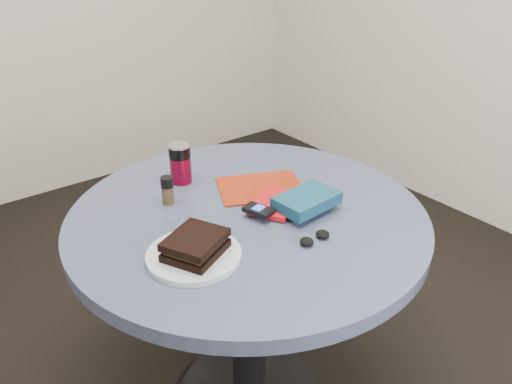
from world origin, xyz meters
TOP-DOWN VIEW (x-y plane):
  - table at (0.00, 0.00)m, footprint 1.00×1.00m
  - plate at (-0.24, -0.10)m, footprint 0.30×0.30m
  - sandwich at (-0.23, -0.11)m, footprint 0.17×0.17m
  - soda_can at (-0.05, 0.27)m, footprint 0.07×0.07m
  - pepper_grinder at (-0.15, 0.18)m, footprint 0.04×0.04m
  - magazine at (0.11, 0.09)m, footprint 0.31×0.28m
  - red_book at (0.08, -0.03)m, footprint 0.20×0.18m
  - novel at (0.13, -0.10)m, footprint 0.18×0.12m
  - mp3_player at (-0.00, -0.05)m, footprint 0.07×0.09m
  - headphones at (0.04, -0.23)m, footprint 0.09×0.04m

SIDE VIEW (x-z plane):
  - table at x=0.00m, z-range 0.21..0.96m
  - magazine at x=0.11m, z-range 0.75..0.75m
  - plate at x=-0.24m, z-range 0.75..0.76m
  - headphones at x=0.04m, z-range 0.75..0.77m
  - red_book at x=0.08m, z-range 0.75..0.77m
  - mp3_player at x=0.00m, z-range 0.77..0.78m
  - novel at x=0.13m, z-range 0.77..0.80m
  - sandwich at x=-0.23m, z-range 0.76..0.81m
  - pepper_grinder at x=-0.15m, z-range 0.75..0.83m
  - soda_can at x=-0.05m, z-range 0.75..0.87m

